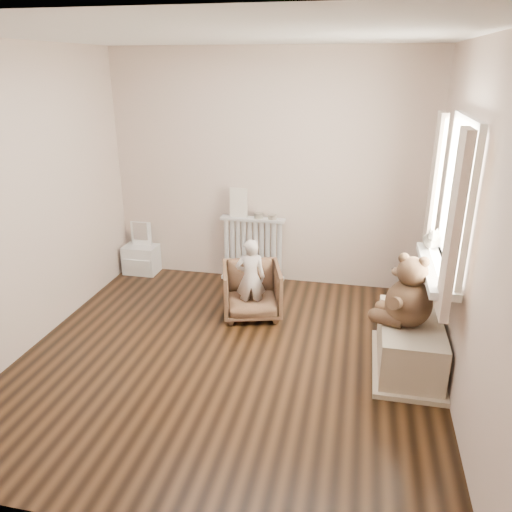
% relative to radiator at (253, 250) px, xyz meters
% --- Properties ---
extents(floor, '(3.60, 3.60, 0.01)m').
position_rel_radiator_xyz_m(floor, '(0.15, -1.68, -0.39)').
color(floor, black).
rests_on(floor, ground).
extents(ceiling, '(3.60, 3.60, 0.01)m').
position_rel_radiator_xyz_m(ceiling, '(0.15, -1.68, 2.21)').
color(ceiling, white).
rests_on(ceiling, ground).
extents(back_wall, '(3.60, 0.02, 2.60)m').
position_rel_radiator_xyz_m(back_wall, '(0.15, 0.12, 0.91)').
color(back_wall, beige).
rests_on(back_wall, ground).
extents(front_wall, '(3.60, 0.02, 2.60)m').
position_rel_radiator_xyz_m(front_wall, '(0.15, -3.48, 0.91)').
color(front_wall, beige).
rests_on(front_wall, ground).
extents(left_wall, '(0.02, 3.60, 2.60)m').
position_rel_radiator_xyz_m(left_wall, '(-1.65, -1.68, 0.91)').
color(left_wall, beige).
rests_on(left_wall, ground).
extents(right_wall, '(0.02, 3.60, 2.60)m').
position_rel_radiator_xyz_m(right_wall, '(1.95, -1.68, 0.91)').
color(right_wall, beige).
rests_on(right_wall, ground).
extents(window, '(0.03, 0.90, 1.10)m').
position_rel_radiator_xyz_m(window, '(1.91, -1.38, 1.06)').
color(window, white).
rests_on(window, right_wall).
extents(window_sill, '(0.22, 1.10, 0.06)m').
position_rel_radiator_xyz_m(window_sill, '(1.82, -1.38, 0.48)').
color(window_sill, silver).
rests_on(window_sill, right_wall).
extents(curtain_left, '(0.06, 0.26, 1.30)m').
position_rel_radiator_xyz_m(curtain_left, '(1.80, -1.95, 1.00)').
color(curtain_left, beige).
rests_on(curtain_left, right_wall).
extents(curtain_right, '(0.06, 0.26, 1.30)m').
position_rel_radiator_xyz_m(curtain_right, '(1.80, -0.81, 1.00)').
color(curtain_right, beige).
rests_on(curtain_right, right_wall).
extents(radiator, '(0.74, 0.14, 0.78)m').
position_rel_radiator_xyz_m(radiator, '(0.00, 0.00, 0.00)').
color(radiator, silver).
rests_on(radiator, floor).
extents(paper_doll, '(0.20, 0.02, 0.34)m').
position_rel_radiator_xyz_m(paper_doll, '(-0.16, 0.00, 0.56)').
color(paper_doll, beige).
rests_on(paper_doll, radiator).
extents(tin_a, '(0.10, 0.10, 0.06)m').
position_rel_radiator_xyz_m(tin_a, '(0.07, 0.00, 0.42)').
color(tin_a, '#A59E8C').
rests_on(tin_a, radiator).
extents(tin_b, '(0.10, 0.10, 0.05)m').
position_rel_radiator_xyz_m(tin_b, '(0.23, 0.00, 0.42)').
color(tin_b, '#A59E8C').
rests_on(tin_b, radiator).
extents(toy_vanity, '(0.40, 0.29, 0.63)m').
position_rel_radiator_xyz_m(toy_vanity, '(-1.40, -0.03, -0.11)').
color(toy_vanity, silver).
rests_on(toy_vanity, floor).
extents(armchair, '(0.71, 0.72, 0.53)m').
position_rel_radiator_xyz_m(armchair, '(0.17, -0.84, -0.12)').
color(armchair, brown).
rests_on(armchair, floor).
extents(child, '(0.34, 0.27, 0.82)m').
position_rel_radiator_xyz_m(child, '(0.17, -0.89, 0.04)').
color(child, beige).
rests_on(child, armchair).
extents(toy_bench, '(0.49, 0.93, 0.44)m').
position_rel_radiator_xyz_m(toy_bench, '(1.67, -1.50, -0.19)').
color(toy_bench, '#BCAF92').
rests_on(toy_bench, floor).
extents(teddy_bear, '(0.58, 0.51, 0.59)m').
position_rel_radiator_xyz_m(teddy_bear, '(1.62, -1.56, 0.28)').
color(teddy_bear, '#392619').
rests_on(teddy_bear, toy_bench).
extents(plush_cat, '(0.22, 0.27, 0.19)m').
position_rel_radiator_xyz_m(plush_cat, '(1.81, -0.98, 0.61)').
color(plush_cat, '#666156').
rests_on(plush_cat, window_sill).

